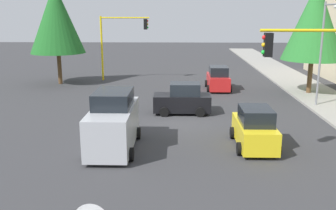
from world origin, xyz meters
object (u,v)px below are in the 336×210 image
traffic_signal_near_left (324,69)px  car_red (218,79)px  tree_opposite_side (56,19)px  tree_roadside_mid (315,21)px  delivery_van_silver (113,123)px  car_black (183,100)px  street_lamp_curbside (324,43)px  car_yellow (255,129)px  traffic_signal_far_right (120,35)px

traffic_signal_near_left → car_red: 16.22m
traffic_signal_near_left → tree_opposite_side: (-18.00, -16.71, 1.69)m
tree_roadside_mid → car_red: tree_roadside_mid is taller
tree_opposite_side → car_red: (2.32, 14.02, -4.88)m
delivery_van_silver → car_black: bearing=153.2°
tree_roadside_mid → street_lamp_curbside: bearing=-10.3°
car_red → car_yellow: same height
delivery_van_silver → car_black: size_ratio=1.33×
traffic_signal_far_right → tree_roadside_mid: size_ratio=0.69×
car_yellow → car_black: bearing=-151.2°
tree_roadside_mid → car_black: 12.60m
car_black → street_lamp_curbside: bearing=99.9°
traffic_signal_far_right → car_black: size_ratio=1.65×
street_lamp_curbside → delivery_van_silver: size_ratio=1.46×
car_black → car_yellow: same height
car_yellow → street_lamp_curbside: bearing=143.2°
car_black → traffic_signal_far_right: bearing=-154.4°
traffic_signal_near_left → traffic_signal_far_right: (-20.00, -11.46, 0.13)m
traffic_signal_far_right → tree_roadside_mid: tree_roadside_mid is taller
car_black → car_red: size_ratio=0.95×
tree_opposite_side → car_red: size_ratio=2.30×
traffic_signal_near_left → tree_roadside_mid: size_ratio=0.67×
tree_opposite_side → street_lamp_curbside: bearing=67.4°
delivery_van_silver → car_red: bearing=156.0°
traffic_signal_far_right → car_black: bearing=25.6°
car_black → delivery_van_silver: bearing=-26.8°
traffic_signal_far_right → street_lamp_curbside: size_ratio=0.85×
traffic_signal_far_right → tree_roadside_mid: 16.91m
traffic_signal_far_right → delivery_van_silver: (18.59, 2.41, -2.93)m
street_lamp_curbside → tree_opposite_side: tree_opposite_side is taller
delivery_van_silver → car_yellow: bearing=93.6°
street_lamp_curbside → car_yellow: (7.77, -5.81, -3.45)m
traffic_signal_far_right → street_lamp_curbside: 18.20m
tree_roadside_mid → car_red: bearing=-103.5°
tree_opposite_side → car_yellow: bearing=41.7°
car_black → tree_roadside_mid: bearing=121.0°
traffic_signal_near_left → traffic_signal_far_right: 23.05m
street_lamp_curbside → car_red: bearing=-134.5°
tree_opposite_side → delivery_van_silver: (16.59, 7.67, -4.49)m
tree_opposite_side → car_red: bearing=80.6°
delivery_van_silver → car_red: delivery_van_silver is taller
traffic_signal_near_left → traffic_signal_far_right: size_ratio=0.97×
street_lamp_curbside → tree_opposite_side: (-8.39, -20.20, 1.42)m
car_black → car_yellow: size_ratio=0.95×
traffic_signal_near_left → street_lamp_curbside: (-9.61, 3.49, 0.26)m
traffic_signal_near_left → tree_opposite_side: bearing=-137.1°
traffic_signal_far_right → delivery_van_silver: 18.98m
traffic_signal_near_left → tree_roadside_mid: tree_roadside_mid is taller
street_lamp_curbside → delivery_van_silver: street_lamp_curbside is taller
traffic_signal_near_left → car_black: bearing=-144.5°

